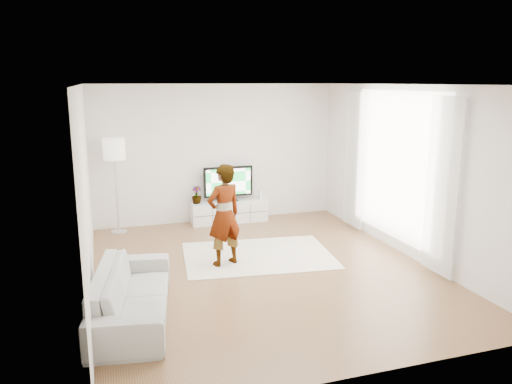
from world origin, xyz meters
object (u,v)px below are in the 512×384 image
object	(u,v)px
rug	(258,255)
sofa	(132,293)
player	(224,215)
floor_lamp	(114,153)
television	(228,182)
media_console	(229,211)

from	to	relation	value
rug	sofa	distance (m)	2.72
player	floor_lamp	distance (m)	2.85
television	floor_lamp	bearing A→B (deg)	-177.60
media_console	sofa	xyz separation A→B (m)	(-2.22, -3.78, 0.09)
television	floor_lamp	xyz separation A→B (m)	(-2.21, -0.09, 0.71)
sofa	floor_lamp	world-z (taller)	floor_lamp
television	rug	xyz separation A→B (m)	(-0.07, -2.17, -0.82)
television	sofa	bearing A→B (deg)	-120.23
player	floor_lamp	xyz separation A→B (m)	(-1.51, 2.31, 0.72)
floor_lamp	sofa	bearing A→B (deg)	-90.16
television	player	bearing A→B (deg)	-106.19
television	rug	bearing A→B (deg)	-91.77
floor_lamp	television	bearing A→B (deg)	2.40
media_console	floor_lamp	bearing A→B (deg)	-178.32
media_console	player	distance (m)	2.55
rug	floor_lamp	bearing A→B (deg)	135.83
media_console	rug	world-z (taller)	media_console
sofa	media_console	bearing A→B (deg)	-20.97
rug	television	bearing A→B (deg)	88.23
sofa	rug	bearing A→B (deg)	-43.32
player	floor_lamp	bearing A→B (deg)	-75.54
television	rug	size ratio (longest dim) A/B	0.42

